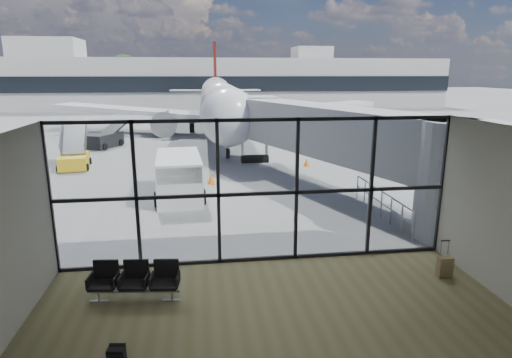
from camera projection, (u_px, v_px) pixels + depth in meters
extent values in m
plane|color=slate|center=(212.00, 121.00, 51.99)|extent=(220.00, 220.00, 0.00)
cube|color=brown|center=(282.00, 335.00, 9.69)|extent=(12.00, 8.00, 0.01)
cube|color=silver|center=(286.00, 138.00, 8.60)|extent=(12.00, 8.00, 0.02)
cube|color=white|center=(258.00, 192.00, 12.99)|extent=(12.00, 0.04, 4.50)
cube|color=black|center=(258.00, 259.00, 13.52)|extent=(12.00, 0.12, 0.10)
cube|color=black|center=(258.00, 194.00, 13.00)|extent=(12.00, 0.12, 0.10)
cube|color=black|center=(258.00, 120.00, 12.46)|extent=(12.00, 0.12, 0.10)
cube|color=black|center=(50.00, 200.00, 12.20)|extent=(0.10, 0.12, 4.50)
cube|color=black|center=(136.00, 197.00, 12.52)|extent=(0.10, 0.12, 4.50)
cube|color=black|center=(218.00, 194.00, 12.83)|extent=(0.10, 0.12, 4.50)
cube|color=black|center=(296.00, 191.00, 13.14)|extent=(0.10, 0.12, 4.50)
cube|color=black|center=(371.00, 188.00, 13.46)|extent=(0.10, 0.12, 4.50)
cube|color=black|center=(442.00, 185.00, 13.77)|extent=(0.10, 0.12, 4.50)
cylinder|color=#95989A|center=(458.00, 181.00, 14.93)|extent=(2.80, 2.80, 4.20)
cube|color=#95989A|center=(327.00, 130.00, 21.09)|extent=(7.45, 14.81, 2.40)
cube|color=#95989A|center=(255.00, 117.00, 27.47)|extent=(2.60, 2.20, 2.60)
cylinder|color=gray|center=(243.00, 149.00, 27.88)|extent=(0.20, 0.20, 1.80)
cylinder|color=gray|center=(267.00, 149.00, 28.09)|extent=(0.20, 0.20, 1.80)
cylinder|color=black|center=(255.00, 159.00, 28.14)|extent=(1.80, 0.56, 0.56)
cylinder|color=gray|center=(413.00, 227.00, 14.90)|extent=(0.06, 0.06, 1.10)
cylinder|color=gray|center=(402.00, 218.00, 15.76)|extent=(0.06, 0.06, 1.10)
cylinder|color=gray|center=(391.00, 211.00, 16.63)|extent=(0.06, 0.06, 1.10)
cylinder|color=gray|center=(381.00, 204.00, 17.50)|extent=(0.06, 0.06, 1.10)
cylinder|color=gray|center=(372.00, 198.00, 18.36)|extent=(0.06, 0.06, 1.10)
cylinder|color=gray|center=(365.00, 192.00, 19.23)|extent=(0.06, 0.06, 1.10)
cylinder|color=gray|center=(357.00, 187.00, 20.09)|extent=(0.06, 0.06, 1.10)
cylinder|color=gray|center=(382.00, 192.00, 17.37)|extent=(0.06, 5.40, 0.06)
cylinder|color=gray|center=(381.00, 203.00, 17.48)|extent=(0.06, 5.40, 0.06)
cube|color=#B5B5B0|center=(207.00, 83.00, 72.16)|extent=(80.00, 12.00, 8.00)
cube|color=black|center=(208.00, 84.00, 66.30)|extent=(80.00, 0.20, 2.40)
cube|color=#B5B5B0|center=(47.00, 48.00, 67.56)|extent=(10.00, 8.00, 3.00)
cube|color=#B5B5B0|center=(312.00, 53.00, 73.30)|extent=(6.00, 6.00, 2.00)
cylinder|color=#382619|center=(24.00, 95.00, 78.02)|extent=(0.50, 0.50, 3.42)
sphere|color=black|center=(21.00, 72.00, 77.01)|extent=(6.27, 6.27, 6.27)
cylinder|color=#382619|center=(59.00, 97.00, 78.89)|extent=(0.50, 0.50, 2.70)
sphere|color=black|center=(57.00, 79.00, 78.09)|extent=(4.95, 4.95, 4.95)
cylinder|color=#382619|center=(93.00, 96.00, 79.63)|extent=(0.50, 0.50, 3.06)
sphere|color=black|center=(91.00, 75.00, 78.73)|extent=(5.61, 5.61, 5.61)
cylinder|color=#382619|center=(126.00, 95.00, 80.37)|extent=(0.50, 0.50, 3.42)
sphere|color=black|center=(124.00, 72.00, 79.36)|extent=(6.27, 6.27, 6.27)
cube|color=gray|center=(135.00, 292.00, 11.08)|extent=(2.31, 0.34, 0.04)
cube|color=black|center=(104.00, 285.00, 11.01)|extent=(0.71, 0.68, 0.08)
cube|color=black|center=(106.00, 270.00, 11.23)|extent=(0.66, 0.14, 0.58)
cube|color=black|center=(134.00, 285.00, 11.03)|extent=(0.71, 0.68, 0.08)
cube|color=black|center=(136.00, 270.00, 11.25)|extent=(0.66, 0.14, 0.58)
cube|color=black|center=(165.00, 284.00, 11.05)|extent=(0.71, 0.68, 0.08)
cube|color=black|center=(167.00, 269.00, 11.27)|extent=(0.66, 0.14, 0.58)
cylinder|color=gray|center=(99.00, 297.00, 11.09)|extent=(0.06, 0.06, 0.26)
cylinder|color=gray|center=(172.00, 296.00, 11.13)|extent=(0.06, 0.06, 0.26)
cylinder|color=black|center=(117.00, 345.00, 8.57)|extent=(0.33, 0.13, 0.08)
cube|color=olive|center=(445.00, 267.00, 12.34)|extent=(0.41, 0.26, 0.61)
cube|color=olive|center=(447.00, 269.00, 12.21)|extent=(0.34, 0.05, 0.45)
cylinder|color=gray|center=(441.00, 249.00, 12.32)|extent=(0.03, 0.03, 0.50)
cylinder|color=gray|center=(448.00, 249.00, 12.34)|extent=(0.03, 0.03, 0.50)
cube|color=black|center=(445.00, 241.00, 12.27)|extent=(0.27, 0.04, 0.02)
cylinder|color=black|center=(438.00, 275.00, 12.51)|extent=(0.04, 0.07, 0.07)
cylinder|color=black|center=(445.00, 274.00, 12.54)|extent=(0.04, 0.07, 0.07)
cylinder|color=silver|center=(220.00, 102.00, 41.56)|extent=(4.26, 30.32, 3.73)
sphere|color=silver|center=(229.00, 117.00, 26.99)|extent=(3.73, 3.73, 3.73)
cone|color=silver|center=(215.00, 91.00, 58.49)|extent=(3.84, 6.12, 3.73)
cube|color=black|center=(228.00, 108.00, 27.45)|extent=(2.24, 1.25, 0.50)
cube|color=silver|center=(132.00, 110.00, 41.77)|extent=(15.42, 8.17, 1.19)
cylinder|color=black|center=(166.00, 123.00, 40.45)|extent=(2.18, 3.47, 2.12)
cube|color=silver|center=(192.00, 90.00, 57.62)|extent=(5.81, 3.02, 0.18)
cube|color=silver|center=(304.00, 109.00, 43.72)|extent=(15.47, 7.70, 1.19)
cylinder|color=black|center=(275.00, 121.00, 41.64)|extent=(2.18, 3.47, 2.12)
cube|color=silver|center=(239.00, 90.00, 58.35)|extent=(5.79, 2.84, 0.18)
cube|color=#64140E|center=(215.00, 66.00, 57.69)|extent=(0.37, 3.84, 6.05)
cylinder|color=gray|center=(228.00, 148.00, 29.49)|extent=(0.20, 0.20, 1.41)
cylinder|color=black|center=(228.00, 153.00, 29.58)|extent=(0.26, 0.71, 0.71)
cylinder|color=black|center=(192.00, 128.00, 42.35)|extent=(0.47, 0.98, 0.97)
cylinder|color=black|center=(249.00, 127.00, 42.99)|extent=(0.47, 0.98, 0.97)
cube|color=white|center=(179.00, 176.00, 20.28)|extent=(2.26, 4.71, 2.00)
cube|color=black|center=(179.00, 173.00, 18.53)|extent=(1.97, 1.31, 0.70)
cylinder|color=black|center=(157.00, 199.00, 18.83)|extent=(0.29, 0.71, 0.70)
cylinder|color=black|center=(203.00, 197.00, 19.20)|extent=(0.29, 0.71, 0.70)
cylinder|color=black|center=(159.00, 183.00, 21.69)|extent=(0.29, 0.71, 0.70)
cylinder|color=black|center=(199.00, 181.00, 22.06)|extent=(0.29, 0.71, 0.70)
cube|color=black|center=(105.00, 140.00, 33.83)|extent=(2.64, 3.45, 1.04)
cube|color=black|center=(113.00, 128.00, 34.81)|extent=(2.23, 2.89, 1.08)
cylinder|color=black|center=(89.00, 146.00, 33.15)|extent=(0.41, 0.56, 0.52)
cylinder|color=black|center=(105.00, 147.00, 32.73)|extent=(0.41, 0.56, 0.52)
cylinder|color=black|center=(105.00, 142.00, 35.09)|extent=(0.41, 0.56, 0.52)
cylinder|color=black|center=(121.00, 142.00, 34.67)|extent=(0.41, 0.56, 0.52)
cube|color=gold|center=(74.00, 161.00, 26.49)|extent=(1.96, 2.97, 0.79)
cube|color=gray|center=(74.00, 141.00, 26.96)|extent=(1.69, 2.42, 1.47)
cylinder|color=black|center=(58.00, 169.00, 25.41)|extent=(0.26, 0.46, 0.44)
cylinder|color=black|center=(87.00, 167.00, 25.83)|extent=(0.26, 0.46, 0.44)
cylinder|color=black|center=(63.00, 162.00, 27.26)|extent=(0.26, 0.46, 0.44)
cylinder|color=black|center=(90.00, 161.00, 27.68)|extent=(0.26, 0.46, 0.44)
cube|color=orange|center=(159.00, 178.00, 23.91)|extent=(0.44, 0.44, 0.03)
cone|color=orange|center=(159.00, 173.00, 23.84)|extent=(0.42, 0.42, 0.63)
cube|color=orange|center=(211.00, 183.00, 22.85)|extent=(0.39, 0.39, 0.03)
cone|color=orange|center=(211.00, 179.00, 22.79)|extent=(0.38, 0.38, 0.56)
cube|color=orange|center=(306.00, 166.00, 27.11)|extent=(0.38, 0.38, 0.03)
cone|color=orange|center=(306.00, 162.00, 27.05)|extent=(0.36, 0.36, 0.54)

